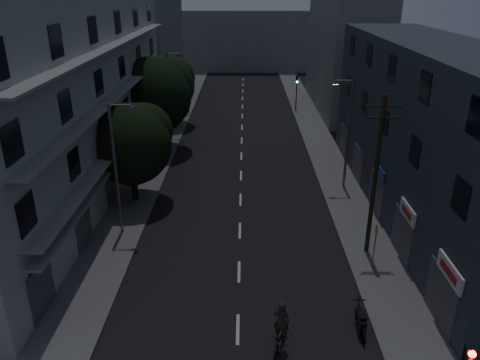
{
  "coord_description": "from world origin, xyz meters",
  "views": [
    {
      "loc": [
        0.26,
        -14.6,
        14.27
      ],
      "look_at": [
        0.0,
        12.0,
        3.0
      ],
      "focal_mm": 35.0,
      "sensor_mm": 36.0,
      "label": 1
    }
  ],
  "objects_px": {
    "utility_pole": "(376,174)",
    "motorcycle": "(361,321)",
    "bus_stop_sign": "(376,239)",
    "cyclist": "(281,333)"
  },
  "relations": [
    {
      "from": "motorcycle",
      "to": "cyclist",
      "type": "xyz_separation_m",
      "value": [
        -3.6,
        -1.11,
        0.28
      ]
    },
    {
      "from": "utility_pole",
      "to": "motorcycle",
      "type": "xyz_separation_m",
      "value": [
        -1.83,
        -6.5,
        -4.35
      ]
    },
    {
      "from": "utility_pole",
      "to": "cyclist",
      "type": "xyz_separation_m",
      "value": [
        -5.43,
        -7.61,
        -4.06
      ]
    },
    {
      "from": "motorcycle",
      "to": "cyclist",
      "type": "bearing_deg",
      "value": -160.41
    },
    {
      "from": "bus_stop_sign",
      "to": "motorcycle",
      "type": "distance_m",
      "value": 5.3
    },
    {
      "from": "motorcycle",
      "to": "cyclist",
      "type": "height_order",
      "value": "cyclist"
    },
    {
      "from": "bus_stop_sign",
      "to": "motorcycle",
      "type": "height_order",
      "value": "bus_stop_sign"
    },
    {
      "from": "utility_pole",
      "to": "cyclist",
      "type": "bearing_deg",
      "value": -125.52
    },
    {
      "from": "motorcycle",
      "to": "bus_stop_sign",
      "type": "bearing_deg",
      "value": 72.58
    },
    {
      "from": "utility_pole",
      "to": "bus_stop_sign",
      "type": "relative_size",
      "value": 3.56
    }
  ]
}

